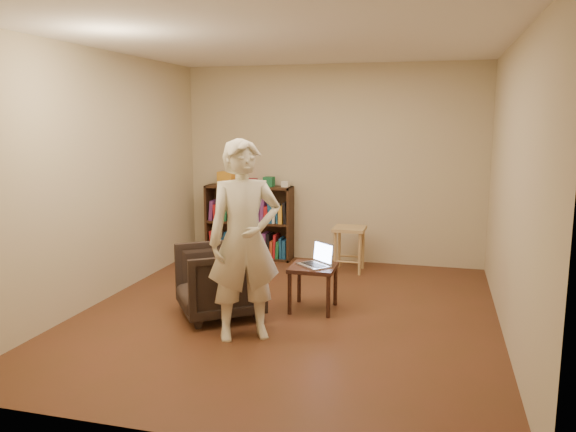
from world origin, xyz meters
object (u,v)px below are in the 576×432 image
(stool, at_px, (349,236))
(laptop, at_px, (318,260))
(bookshelf, at_px, (250,226))
(person, at_px, (244,241))
(armchair, at_px, (219,281))
(side_table, at_px, (313,273))

(stool, distance_m, laptop, 1.52)
(bookshelf, relative_size, person, 0.69)
(bookshelf, distance_m, person, 2.92)
(armchair, relative_size, side_table, 1.68)
(armchair, xyz_separation_m, laptop, (0.89, 0.42, 0.16))
(bookshelf, bearing_deg, person, -71.84)
(side_table, relative_size, person, 0.26)
(bookshelf, distance_m, side_table, 2.30)
(stool, relative_size, armchair, 0.74)
(bookshelf, distance_m, stool, 1.48)
(side_table, height_order, laptop, laptop)
(bookshelf, distance_m, armchair, 2.33)
(stool, xyz_separation_m, person, (-0.54, -2.40, 0.41))
(bookshelf, xyz_separation_m, stool, (1.44, -0.35, 0.02))
(person, bearing_deg, armchair, 104.08)
(bookshelf, bearing_deg, side_table, -55.08)
(armchair, distance_m, person, 0.82)
(stool, distance_m, armchair, 2.17)
(bookshelf, distance_m, laptop, 2.31)
(stool, relative_size, laptop, 1.44)
(side_table, distance_m, laptop, 0.14)
(armchair, height_order, laptop, armchair)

